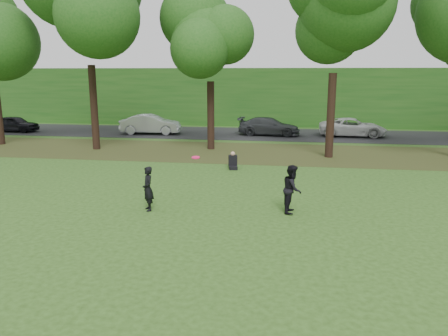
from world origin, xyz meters
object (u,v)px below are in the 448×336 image
(frisbee, at_px, (196,157))
(player_left, at_px, (148,189))
(player_right, at_px, (292,189))
(seated_person, at_px, (233,162))

(frisbee, bearing_deg, player_left, 175.31)
(player_left, relative_size, frisbee, 4.19)
(player_right, relative_size, frisbee, 4.48)
(player_right, relative_size, seated_person, 1.98)
(frisbee, relative_size, seated_person, 0.44)
(player_left, height_order, frisbee, frisbee)
(frisbee, height_order, seated_person, frisbee)
(seated_person, bearing_deg, player_left, -117.18)
(player_right, xyz_separation_m, seated_person, (-2.89, 6.56, -0.51))
(player_left, distance_m, player_right, 4.91)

